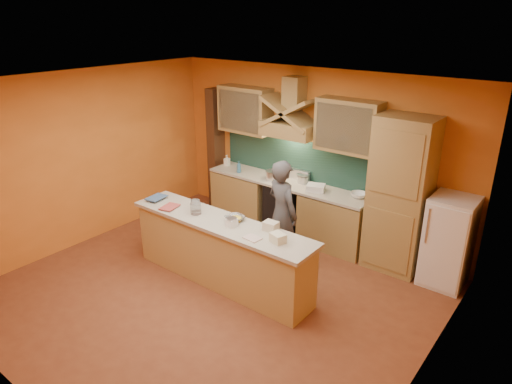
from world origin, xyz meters
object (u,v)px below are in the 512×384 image
Objects in this scene: person at (282,213)px; mixing_bowl at (235,218)px; fridge at (448,242)px; stove at (286,207)px; kitchen_scale at (232,223)px.

mixing_bowl is (-0.21, -0.83, 0.16)m from person.
person reaches higher than fridge.
fridge is at bearing -139.41° from person.
stove is 2.04m from kitchen_scale.
fridge is (2.70, 0.00, 0.20)m from stove.
person is at bearing 86.14° from kitchen_scale.
stove is 0.69× the size of fridge.
kitchen_scale is at bearing -62.74° from mixing_bowl.
fridge reaches higher than kitchen_scale.
fridge is 0.80× the size of person.
stove is at bearing 106.01° from kitchen_scale.
person reaches higher than kitchen_scale.
person is at bearing 75.66° from mixing_bowl.
stove is 1.14m from person.
person is at bearing -59.15° from stove.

